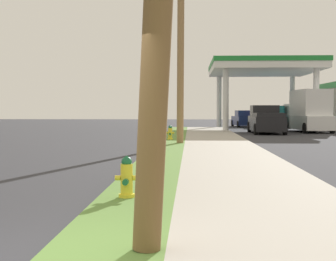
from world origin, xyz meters
The scene contains 8 objects.
fire_hydrant_nearest centered at (0.53, 3.78, 0.45)m, with size 0.42×0.38×0.74m.
fire_hydrant_second centered at (0.52, 12.12, 0.45)m, with size 0.42×0.38×0.74m.
fire_hydrant_third centered at (0.62, 21.29, 0.45)m, with size 0.42×0.37×0.74m.
utility_pole_midground centered at (1.21, 18.59, 4.72)m, with size 0.45×1.39×9.04m.
car_navy_by_near_pump centered at (6.83, 44.26, 0.72)m, with size 2.24×4.63×1.57m.
truck_teal_at_forecourt centered at (8.17, 37.09, 0.91)m, with size 2.38×5.50×1.97m.
truck_white_on_apron centered at (10.35, 33.29, 1.49)m, with size 2.68×6.56×3.11m.
truck_black_at_far_bay centered at (6.94, 30.82, 0.91)m, with size 2.19×5.43×1.97m.
Camera 1 is at (1.68, -5.37, 1.71)m, focal length 55.08 mm.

